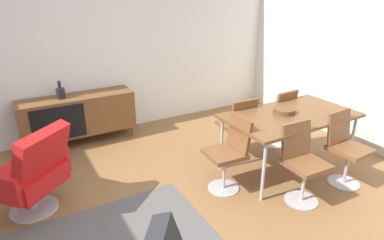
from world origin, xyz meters
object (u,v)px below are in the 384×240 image
Objects in this scene: dining_chair_front_right at (345,146)px; dining_chair_back_left at (238,125)px; dining_table at (290,117)px; wooden_bowl_on_table at (284,111)px; lounge_chair_red at (32,172)px; sideboard at (78,115)px; dining_chair_front_left at (302,160)px; vase_cobalt at (61,93)px; dining_chair_near_window at (230,151)px; dining_chair_back_right at (278,115)px.

dining_chair_back_left is (-0.70, 1.12, 0.00)m from dining_chair_front_right.
wooden_bowl_on_table is (-0.04, 0.06, 0.07)m from dining_table.
sideboard is at bearing 62.58° from lounge_chair_red.
vase_cobalt is at bearing 126.36° from dining_chair_front_left.
dining_table is at bearing -12.12° from lounge_chair_red.
lounge_chair_red is (-2.85, 0.61, -0.23)m from dining_table.
dining_chair_front_left is at bearing 179.99° from dining_chair_front_right.
dining_chair_near_window is at bearing -179.76° from dining_table.
dining_chair_back_right is at bearing 0.01° from dining_chair_back_left.
vase_cobalt is 0.29× the size of dining_chair_front_right.
dining_chair_near_window is (-0.85, -0.07, -0.30)m from wooden_bowl_on_table.
lounge_chair_red reaches higher than dining_chair_front_right.
dining_chair_back_right is (2.64, -1.52, -0.33)m from vase_cobalt.
dining_chair_front_right reaches higher than sideboard.
vase_cobalt is 0.29× the size of dining_chair_near_window.
dining_chair_front_right is at bearing -47.12° from sideboard.
dining_chair_back_left is at bearing -38.08° from vase_cobalt.
dining_chair_back_left is (1.75, -1.51, 0.03)m from sideboard.
dining_chair_back_right is 1.32m from dining_chair_front_left.
dining_chair_back_right is 1.00× the size of dining_chair_front_left.
dining_table is at bearing -44.65° from sideboard.
dining_chair_front_left is at bearing -45.73° from dining_chair_near_window.
vase_cobalt is 0.15× the size of dining_table.
dining_table is 2.93m from lounge_chair_red.
dining_chair_front_left is (-0.31, -0.62, -0.30)m from wooden_bowl_on_table.
vase_cobalt is at bearing 141.92° from dining_chair_back_left.
dining_chair_front_left is (1.94, -2.63, -0.33)m from vase_cobalt.
dining_chair_front_right is at bearing -24.21° from dining_chair_near_window.
vase_cobalt is at bearing 137.78° from dining_table.
dining_chair_front_right is 1.00× the size of dining_chair_back_left.
lounge_chair_red is (-3.20, 1.17, -0.00)m from dining_chair_front_right.
dining_table is (2.29, -2.07, -0.10)m from vase_cobalt.
vase_cobalt is (-0.19, 0.00, 0.36)m from sideboard.
dining_chair_back_left is (-0.31, 0.49, -0.30)m from wooden_bowl_on_table.
dining_chair_back_left is 0.90× the size of lounge_chair_red.
vase_cobalt is at bearing 150.16° from dining_chair_back_right.
vase_cobalt is 0.29× the size of dining_chair_front_left.
dining_chair_front_left reaches higher than wooden_bowl_on_table.
vase_cobalt is 3.01m from wooden_bowl_on_table.
dining_chair_back_right is 1.00× the size of dining_chair_near_window.
dining_table is at bearing -57.79° from dining_chair_back_left.
dining_chair_back_left is (0.54, 0.56, 0.00)m from dining_chair_near_window.
vase_cobalt is 0.26× the size of lounge_chair_red.
dining_table is 0.11m from wooden_bowl_on_table.
lounge_chair_red reaches higher than dining_chair_back_left.
dining_chair_near_window is 2.06m from lounge_chair_red.
dining_chair_front_right is (0.35, -0.56, -0.23)m from dining_table.
dining_chair_front_right and dining_chair_back_left have the same top height.
dining_chair_back_right is 0.90× the size of lounge_chair_red.
vase_cobalt is 1.60m from lounge_chair_red.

